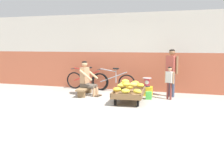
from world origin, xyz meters
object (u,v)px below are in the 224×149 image
customer_child (170,79)px  vendor_seated (87,78)px  bicycle_far_left (113,82)px  banana_cart (129,94)px  weighing_scale (147,82)px  customer_adult (172,67)px  plastic_crate (147,91)px  bicycle_near_left (87,80)px  shopping_bag (149,95)px  low_bench (85,89)px

customer_child → vendor_seated: bearing=-177.4°
bicycle_far_left → customer_child: size_ratio=1.64×
banana_cart → weighing_scale: size_ratio=4.98×
weighing_scale → customer_adult: bearing=3.3°
weighing_scale → bicycle_far_left: size_ratio=0.18×
banana_cart → plastic_crate: banana_cart is taller
banana_cart → customer_adult: bearing=42.1°
vendor_seated → weighing_scale: vendor_seated is taller
banana_cart → customer_child: bearing=28.3°
bicycle_near_left → customer_adult: 3.20m
bicycle_far_left → banana_cart: bearing=-57.4°
plastic_crate → weighing_scale: bearing=-90.0°
plastic_crate → bicycle_near_left: bearing=168.2°
banana_cart → customer_adult: customer_adult is taller
customer_adult → vendor_seated: bearing=-168.2°
weighing_scale → shopping_bag: bearing=-76.0°
bicycle_near_left → vendor_seated: bearing=-66.8°
banana_cart → bicycle_near_left: (-1.96, 1.49, 0.11)m
bicycle_far_left → plastic_crate: bearing=-16.9°
vendor_seated → shopping_bag: size_ratio=4.75×
low_bench → customer_adult: (2.77, 0.55, 0.75)m
customer_adult → customer_child: bearing=-94.5°
banana_cart → customer_adult: size_ratio=0.98×
customer_child → weighing_scale: bearing=151.8°
low_bench → bicycle_far_left: (0.73, 0.89, 0.15)m
banana_cart → vendor_seated: 1.63m
weighing_scale → customer_adult: 0.92m
customer_adult → customer_child: size_ratio=1.52×
plastic_crate → customer_adult: size_ratio=0.24×
plastic_crate → bicycle_far_left: size_ratio=0.22×
plastic_crate → customer_adult: (0.77, 0.04, 0.80)m
plastic_crate → bicycle_near_left: (-2.34, 0.49, 0.20)m
bicycle_near_left → customer_child: customer_child is taller
bicycle_near_left → customer_adult: bearing=-8.2°
vendor_seated → banana_cart: bearing=-17.5°
plastic_crate → customer_adult: customer_adult is taller
banana_cart → vendor_seated: (-1.53, 0.48, 0.33)m
shopping_bag → low_bench: bearing=178.9°
banana_cart → vendor_seated: size_ratio=1.31×
plastic_crate → vendor_seated: bearing=-164.8°
vendor_seated → customer_adult: 2.76m
vendor_seated → weighing_scale: (1.91, 0.52, -0.11)m
banana_cart → low_bench: banana_cart is taller
banana_cart → plastic_crate: bearing=69.1°
weighing_scale → bicycle_far_left: bicycle_far_left is taller
plastic_crate → shopping_bag: size_ratio=1.50×
plastic_crate → customer_child: bearing=-28.3°
shopping_bag → banana_cart: bearing=-138.8°
plastic_crate → customer_child: 0.96m
low_bench → bicycle_near_left: size_ratio=0.68×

